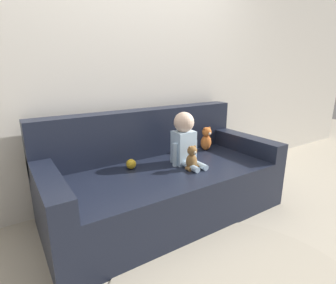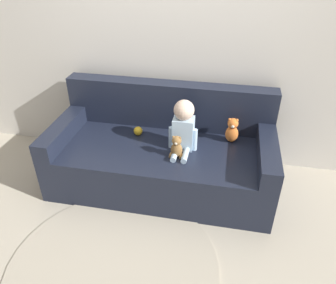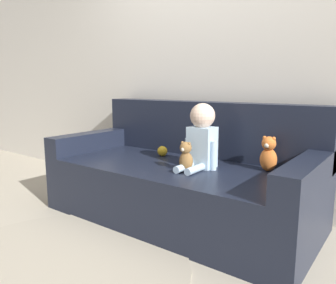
# 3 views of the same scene
# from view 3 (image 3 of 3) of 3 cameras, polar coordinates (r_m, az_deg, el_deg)

# --- Properties ---
(ground_plane) EXTENTS (12.00, 12.00, 0.00)m
(ground_plane) POSITION_cam_3_polar(r_m,az_deg,el_deg) (2.65, 1.76, -13.03)
(ground_plane) COLOR #B7AD99
(wall_back) EXTENTS (8.00, 0.05, 2.60)m
(wall_back) POSITION_cam_3_polar(r_m,az_deg,el_deg) (2.94, 8.44, 15.02)
(wall_back) COLOR silver
(wall_back) RESTS_ON ground_plane
(couch) EXTENTS (2.04, 0.96, 0.90)m
(couch) POSITION_cam_3_polar(r_m,az_deg,el_deg) (2.60, 2.56, -6.43)
(couch) COLOR black
(couch) RESTS_ON ground_plane
(person_baby) EXTENTS (0.26, 0.35, 0.47)m
(person_baby) POSITION_cam_3_polar(r_m,az_deg,el_deg) (2.36, 5.82, 0.81)
(person_baby) COLOR silver
(person_baby) RESTS_ON couch
(teddy_bear_brown) EXTENTS (0.12, 0.10, 0.21)m
(teddy_bear_brown) POSITION_cam_3_polar(r_m,az_deg,el_deg) (2.28, 3.12, -2.68)
(teddy_bear_brown) COLOR olive
(teddy_bear_brown) RESTS_ON couch
(plush_toy_side) EXTENTS (0.12, 0.11, 0.25)m
(plush_toy_side) POSITION_cam_3_polar(r_m,az_deg,el_deg) (2.38, 17.09, -2.00)
(plush_toy_side) COLOR orange
(plush_toy_side) RESTS_ON couch
(toy_ball) EXTENTS (0.09, 0.09, 0.09)m
(toy_ball) POSITION_cam_3_polar(r_m,az_deg,el_deg) (2.76, -0.98, -1.60)
(toy_ball) COLOR gold
(toy_ball) RESTS_ON couch
(floor_rug) EXTENTS (1.57, 1.57, 0.01)m
(floor_rug) POSITION_cam_3_polar(r_m,az_deg,el_deg) (2.09, -19.48, -20.14)
(floor_rug) COLOR #B2A893
(floor_rug) RESTS_ON ground_plane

